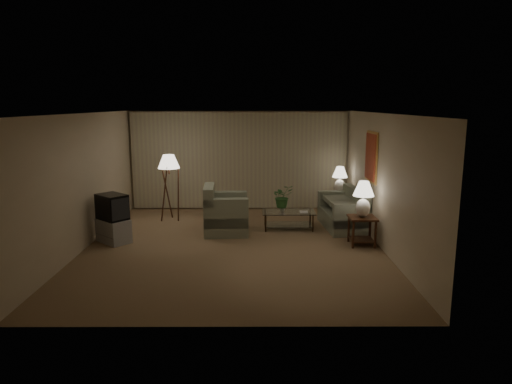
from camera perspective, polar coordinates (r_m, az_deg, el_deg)
ground at (r=9.51m, az=-2.79°, el=-6.69°), size 7.00×7.00×0.00m
room_shell at (r=10.63m, az=-2.39°, el=4.83°), size 6.04×7.02×2.72m
sofa at (r=10.93m, az=10.74°, el=-2.54°), size 1.78×1.09×0.73m
armchair at (r=10.34m, az=-3.75°, el=-2.78°), size 1.13×1.09×0.86m
side_table_near at (r=9.67m, az=13.12°, el=-4.12°), size 0.55×0.55×0.60m
side_table_far at (r=12.15m, az=10.34°, el=-0.97°), size 0.54×0.45×0.60m
table_lamp_near at (r=9.53m, az=13.28°, el=-0.48°), size 0.43×0.43×0.74m
table_lamp_far at (r=12.04m, az=10.44°, el=1.82°), size 0.40×0.40×0.69m
coffee_table at (r=10.69m, az=4.09°, el=-3.16°), size 1.22×0.66×0.41m
tv_cabinet at (r=10.11m, az=-17.38°, el=-4.63°), size 1.15×1.15×0.50m
crt_tv at (r=9.99m, az=-17.55°, el=-1.78°), size 1.06×1.06×0.53m
floor_lamp at (r=11.54m, az=-10.75°, el=0.72°), size 0.54×0.54×1.65m
ottoman at (r=11.68m, az=-4.54°, el=-2.42°), size 0.59×0.59×0.37m
vase at (r=10.63m, az=3.30°, el=-2.09°), size 0.17×0.17×0.14m
flowers at (r=10.56m, az=3.32°, el=-0.32°), size 0.60×0.57×0.53m
book at (r=10.58m, az=5.49°, el=-2.52°), size 0.19×0.26×0.02m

